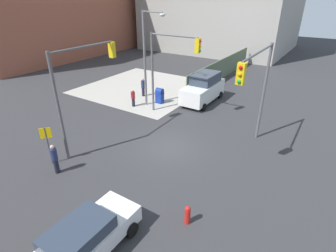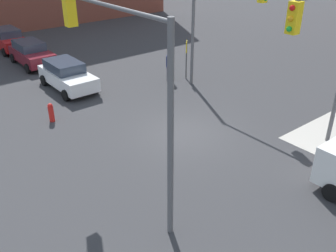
# 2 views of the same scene
# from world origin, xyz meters

# --- Properties ---
(ground_plane) EXTENTS (120.00, 120.00, 0.00)m
(ground_plane) POSITION_xyz_m (0.00, 0.00, 0.00)
(ground_plane) COLOR #333335
(traffic_signal_nw_corner) EXTENTS (4.98, 0.36, 6.50)m
(traffic_signal_nw_corner) POSITION_xyz_m (-2.62, 4.50, 4.60)
(traffic_signal_nw_corner) COLOR #59595B
(traffic_signal_nw_corner) RESTS_ON ground
(traffic_signal_se_corner) EXTENTS (5.74, 0.36, 6.50)m
(traffic_signal_se_corner) POSITION_xyz_m (2.30, -4.50, 4.65)
(traffic_signal_se_corner) COLOR #59595B
(traffic_signal_se_corner) RESTS_ON ground
(traffic_signal_ne_corner) EXTENTS (0.36, 4.39, 6.50)m
(traffic_signal_ne_corner) POSITION_xyz_m (4.50, 2.87, 4.56)
(traffic_signal_ne_corner) COLOR #59595B
(traffic_signal_ne_corner) RESTS_ON ground
(warning_sign_two_way) EXTENTS (0.48, 0.48, 2.40)m
(warning_sign_two_way) POSITION_xyz_m (-5.40, 4.86, 1.64)
(warning_sign_two_way) COLOR #4C4C4C
(warning_sign_two_way) RESTS_ON ground
(fire_hydrant) EXTENTS (0.26, 0.26, 0.94)m
(fire_hydrant) POSITION_xyz_m (-5.00, -4.20, 0.49)
(fire_hydrant) COLOR red
(fire_hydrant) RESTS_ON ground
(sedan_white) EXTENTS (4.40, 2.02, 1.62)m
(sedan_white) POSITION_xyz_m (-8.45, -1.68, 0.84)
(sedan_white) COLOR white
(sedan_white) RESTS_ON ground
(coupe_red) EXTENTS (4.39, 2.02, 1.62)m
(coupe_red) POSITION_xyz_m (-18.92, -1.61, 0.84)
(coupe_red) COLOR #B21919
(coupe_red) RESTS_ON ground
(sedan_maroon) EXTENTS (4.22, 2.02, 1.62)m
(sedan_maroon) POSITION_xyz_m (-14.11, -1.63, 0.84)
(sedan_maroon) COLOR maroon
(sedan_maroon) RESTS_ON ground
(pedestrian_crossing) EXTENTS (0.36, 0.36, 1.81)m
(pedestrian_crossing) POSITION_xyz_m (-5.80, 3.80, 0.95)
(pedestrian_crossing) COLOR navy
(pedestrian_crossing) RESTS_ON ground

